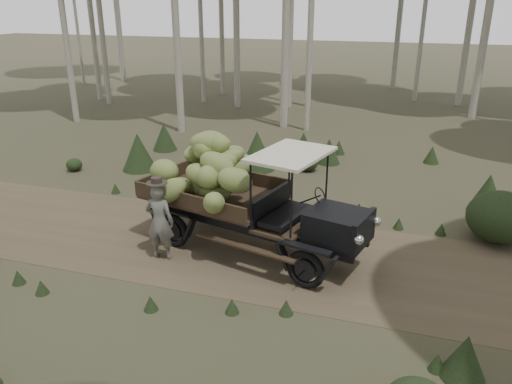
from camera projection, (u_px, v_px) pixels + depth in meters
The scene contains 5 objects.
ground at pixel (250, 251), 11.33m from camera, with size 120.00×120.00×0.00m, color #473D2B.
dirt_track at pixel (250, 251), 11.33m from camera, with size 70.00×4.00×0.01m, color brown.
banana_truck at pixel (227, 181), 11.06m from camera, with size 5.56×3.07×2.63m.
farmer at pixel (160, 221), 10.73m from camera, with size 0.66×0.50×1.88m.
undergrowth at pixel (318, 238), 10.78m from camera, with size 19.90×19.10×1.39m.
Camera 1 is at (3.15, -9.56, 5.37)m, focal length 35.00 mm.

